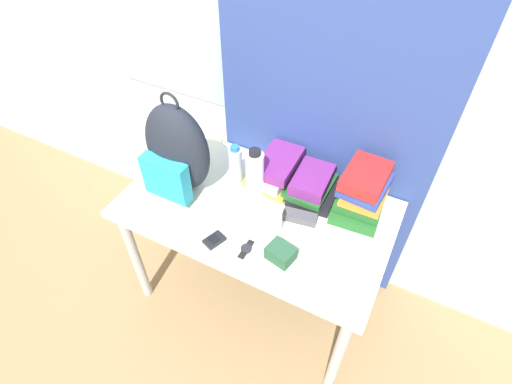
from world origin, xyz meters
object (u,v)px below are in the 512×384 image
Objects in this scene: water_bottle at (236,165)px; sunscreen_bottle at (277,220)px; book_stack_center at (312,185)px; camera_pouch at (281,253)px; wristwatch at (246,249)px; book_stack_left at (277,170)px; sunglasses_case at (300,217)px; sports_bottle at (255,175)px; backpack at (177,152)px; book_stack_right at (363,193)px; cell_phone at (214,240)px.

water_bottle reaches higher than sunscreen_bottle.
camera_pouch is at bearing -85.90° from book_stack_center.
wristwatch is (0.24, -0.34, -0.10)m from water_bottle.
book_stack_left is 1.79× the size of sunglasses_case.
sports_bottle reaches higher than sunscreen_bottle.
camera_pouch is (0.03, -0.40, -0.02)m from book_stack_center.
water_bottle is 1.75× the size of camera_pouch.
book_stack_left is at bearing 32.97° from backpack.
book_stack_right is 1.73× the size of sunglasses_case.
water_bottle is 1.47× the size of sunscreen_bottle.
book_stack_left reaches higher than wristwatch.
sunglasses_case is (0.58, 0.07, -0.20)m from backpack.
sports_bottle is 2.16× the size of camera_pouch.
water_bottle is (-0.35, -0.09, 0.05)m from book_stack_center.
wristwatch is at bearing -22.66° from backpack.
book_stack_center is 2.64× the size of cell_phone.
sports_bottle is at bearing 140.93° from sunscreen_bottle.
book_stack_left is 2.79× the size of wristwatch.
camera_pouch reaches higher than cell_phone.
book_stack_right is at bearing -0.83° from book_stack_center.
book_stack_center is 1.00× the size of sports_bottle.
cell_phone is at bearing -74.75° from water_bottle.
backpack is 1.91× the size of book_stack_center.
sports_bottle is 2.63× the size of cell_phone.
sunglasses_case is 0.22m from camera_pouch.
cell_phone is at bearing -98.98° from book_stack_left.
book_stack_left is at bearing 81.02° from cell_phone.
sports_bottle is at bearing -110.39° from book_stack_left.
cell_phone is 0.39m from sunglasses_case.
water_bottle is 2.13× the size of cell_phone.
water_bottle is 0.36m from sunscreen_bottle.
book_stack_center is 0.45m from wristwatch.
wristwatch is at bearing 9.94° from cell_phone.
backpack reaches higher than wristwatch.
sports_bottle is at bearing 133.66° from camera_pouch.
book_stack_right reaches higher than water_bottle.
sports_bottle reaches higher than water_bottle.
sunscreen_bottle reaches higher than camera_pouch.
book_stack_right is at bearing -0.49° from book_stack_left.
camera_pouch is at bearing 10.98° from wristwatch.
wristwatch is (0.12, -0.30, -0.12)m from sports_bottle.
sunglasses_case is (0.07, 0.10, -0.05)m from sunscreen_bottle.
backpack is at bearing -162.96° from book_stack_right.
cell_phone is 0.82× the size of camera_pouch.
sunscreen_bottle is at bearing -3.84° from backpack.
sports_bottle is at bearing -164.43° from book_stack_right.
water_bottle is (0.21, 0.15, -0.11)m from backpack.
camera_pouch is (0.01, -0.22, 0.01)m from sunglasses_case.
book_stack_right is (0.41, -0.00, 0.04)m from book_stack_left.
cell_phone is (-0.02, -0.32, -0.12)m from sports_bottle.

